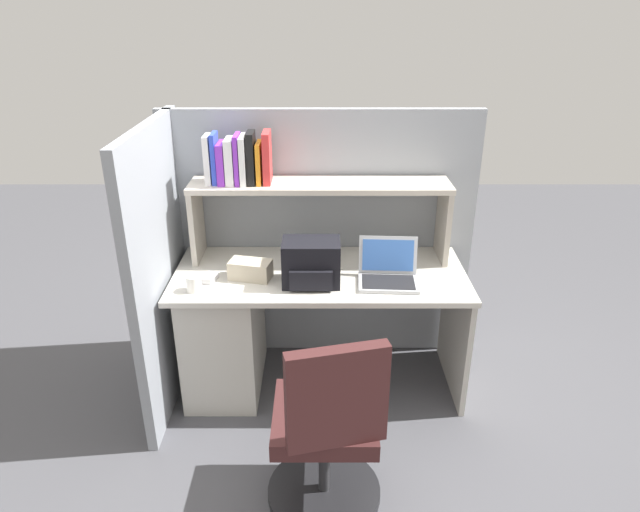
{
  "coord_description": "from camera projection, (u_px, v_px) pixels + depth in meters",
  "views": [
    {
      "loc": [
        -0.0,
        -2.79,
        2.09
      ],
      "look_at": [
        0.0,
        -0.05,
        0.85
      ],
      "focal_mm": 31.65,
      "sensor_mm": 36.0,
      "label": 1
    }
  ],
  "objects": [
    {
      "name": "ground_plane",
      "position": [
        320.0,
        381.0,
        3.4
      ],
      "size": [
        8.0,
        8.0,
        0.0
      ],
      "primitive_type": "plane",
      "color": "#4C4C51"
    },
    {
      "name": "desk",
      "position": [
        252.0,
        323.0,
        3.23
      ],
      "size": [
        1.6,
        0.7,
        0.73
      ],
      "color": "beige",
      "rests_on": "ground_plane"
    },
    {
      "name": "cubicle_partition_rear",
      "position": [
        320.0,
        238.0,
        3.43
      ],
      "size": [
        1.84,
        0.05,
        1.55
      ],
      "primitive_type": "cube",
      "color": "gray",
      "rests_on": "ground_plane"
    },
    {
      "name": "cubicle_partition_left",
      "position": [
        162.0,
        269.0,
        3.03
      ],
      "size": [
        0.05,
        1.06,
        1.55
      ],
      "primitive_type": "cube",
      "color": "gray",
      "rests_on": "ground_plane"
    },
    {
      "name": "overhead_hutch",
      "position": [
        320.0,
        200.0,
        3.13
      ],
      "size": [
        1.44,
        0.28,
        0.45
      ],
      "color": "#B3A99C",
      "rests_on": "desk"
    },
    {
      "name": "reference_books_on_shelf",
      "position": [
        239.0,
        160.0,
        3.04
      ],
      "size": [
        0.35,
        0.18,
        0.28
      ],
      "color": "white",
      "rests_on": "overhead_hutch"
    },
    {
      "name": "laptop",
      "position": [
        388.0,
        272.0,
        2.98
      ],
      "size": [
        0.32,
        0.27,
        0.22
      ],
      "color": "#B7BABF",
      "rests_on": "desk"
    },
    {
      "name": "backpack",
      "position": [
        311.0,
        263.0,
        2.93
      ],
      "size": [
        0.3,
        0.22,
        0.24
      ],
      "color": "black",
      "rests_on": "desk"
    },
    {
      "name": "computer_mouse",
      "position": [
        210.0,
        278.0,
        3.0
      ],
      "size": [
        0.08,
        0.12,
        0.03
      ],
      "primitive_type": "cube",
      "rotation": [
        0.0,
        0.0,
        -0.25
      ],
      "color": "silver",
      "rests_on": "desk"
    },
    {
      "name": "paper_cup",
      "position": [
        194.0,
        283.0,
        2.88
      ],
      "size": [
        0.08,
        0.08,
        0.08
      ],
      "primitive_type": "cylinder",
      "color": "white",
      "rests_on": "desk"
    },
    {
      "name": "tissue_box",
      "position": [
        250.0,
        270.0,
        3.01
      ],
      "size": [
        0.24,
        0.17,
        0.1
      ],
      "primitive_type": "cube",
      "rotation": [
        0.0,
        0.0,
        -0.23
      ],
      "color": "#BFB299",
      "rests_on": "desk"
    },
    {
      "name": "office_chair",
      "position": [
        327.0,
        436.0,
        2.41
      ],
      "size": [
        0.52,
        0.53,
        0.93
      ],
      "rotation": [
        0.0,
        0.0,
        3.38
      ],
      "color": "black",
      "rests_on": "ground_plane"
    }
  ]
}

